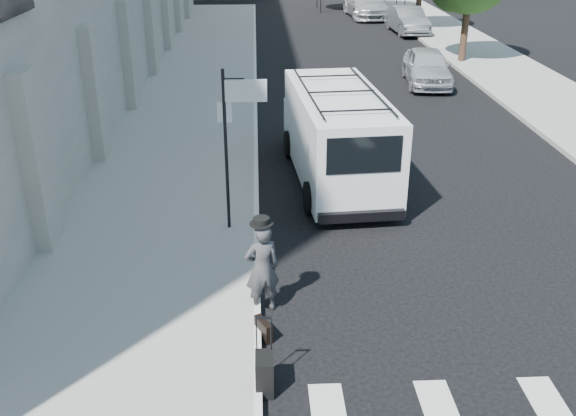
{
  "coord_description": "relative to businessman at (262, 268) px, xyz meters",
  "views": [
    {
      "loc": [
        -1.92,
        -9.51,
        6.5
      ],
      "look_at": [
        -1.38,
        1.65,
        1.3
      ],
      "focal_mm": 40.0,
      "sensor_mm": 36.0,
      "label": 1
    }
  ],
  "objects": [
    {
      "name": "ground",
      "position": [
        1.9,
        -0.14,
        -0.85
      ],
      "size": [
        120.0,
        120.0,
        0.0
      ],
      "primitive_type": "plane",
      "color": "black",
      "rests_on": "ground"
    },
    {
      "name": "sidewalk_left",
      "position": [
        -2.35,
        15.86,
        -0.78
      ],
      "size": [
        4.5,
        48.0,
        0.15
      ],
      "primitive_type": "cube",
      "color": "gray",
      "rests_on": "ground"
    },
    {
      "name": "sidewalk_right",
      "position": [
        10.9,
        19.86,
        -0.78
      ],
      "size": [
        4.0,
        56.0,
        0.15
      ],
      "primitive_type": "cube",
      "color": "gray",
      "rests_on": "ground"
    },
    {
      "name": "sign_pole",
      "position": [
        -0.46,
        3.06,
        1.8
      ],
      "size": [
        1.03,
        0.07,
        3.5
      ],
      "color": "black",
      "rests_on": "sidewalk_left"
    },
    {
      "name": "businessman",
      "position": [
        0.0,
        0.0,
        0.0
      ],
      "size": [
        0.71,
        0.57,
        1.71
      ],
      "primitive_type": "imported",
      "rotation": [
        0.0,
        0.0,
        3.43
      ],
      "color": "#3B3B3E",
      "rests_on": "ground"
    },
    {
      "name": "briefcase",
      "position": [
        0.0,
        -0.83,
        -0.68
      ],
      "size": [
        0.31,
        0.45,
        0.34
      ],
      "primitive_type": "cube",
      "rotation": [
        0.0,
        0.0,
        0.47
      ],
      "color": "black",
      "rests_on": "ground"
    },
    {
      "name": "suitcase",
      "position": [
        0.0,
        -2.14,
        -0.54
      ],
      "size": [
        0.27,
        0.43,
        1.19
      ],
      "rotation": [
        0.0,
        0.0,
        -0.0
      ],
      "color": "black",
      "rests_on": "ground"
    },
    {
      "name": "cargo_van",
      "position": [
        2.0,
        6.12,
        0.37
      ],
      "size": [
        2.59,
        6.42,
        2.36
      ],
      "rotation": [
        0.0,
        0.0,
        0.08
      ],
      "color": "white",
      "rests_on": "ground"
    },
    {
      "name": "parked_car_a",
      "position": [
        6.9,
        16.09,
        -0.13
      ],
      "size": [
        2.13,
        4.39,
        1.44
      ],
      "primitive_type": "imported",
      "rotation": [
        0.0,
        0.0,
        -0.1
      ],
      "color": "#B0B3B8",
      "rests_on": "ground"
    },
    {
      "name": "parked_car_b",
      "position": [
        8.7,
        28.01,
        -0.11
      ],
      "size": [
        1.85,
        4.63,
        1.5
      ],
      "primitive_type": "imported",
      "rotation": [
        0.0,
        0.0,
        0.06
      ],
      "color": "#54575B",
      "rests_on": "ground"
    },
    {
      "name": "parked_car_c",
      "position": [
        7.3,
        34.26,
        -0.02
      ],
      "size": [
        2.66,
        5.89,
        1.68
      ],
      "primitive_type": "imported",
      "rotation": [
        0.0,
        0.0,
        0.05
      ],
      "color": "#A3A7AA",
      "rests_on": "ground"
    }
  ]
}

